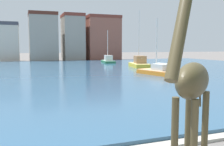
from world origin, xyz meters
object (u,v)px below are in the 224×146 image
at_px(giraffe_statue, 191,85).
at_px(sailboat_green, 108,61).
at_px(sailboat_yellow, 139,64).
at_px(sailboat_orange, 156,72).

xyz_separation_m(giraffe_statue, sailboat_green, (12.94, 44.29, -2.00)).
xyz_separation_m(giraffe_statue, sailboat_yellow, (14.01, 31.76, -1.89)).
distance_m(giraffe_statue, sailboat_orange, 23.73).
xyz_separation_m(giraffe_statue, sailboat_orange, (11.04, 20.90, -2.04)).
xyz_separation_m(sailboat_orange, sailboat_green, (1.90, 23.39, 0.05)).
distance_m(sailboat_yellow, sailboat_orange, 11.26).
height_order(sailboat_orange, sailboat_green, sailboat_green).
height_order(giraffe_statue, sailboat_yellow, sailboat_yellow).
distance_m(sailboat_yellow, sailboat_green, 12.58).
relative_size(sailboat_orange, sailboat_green, 0.97).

